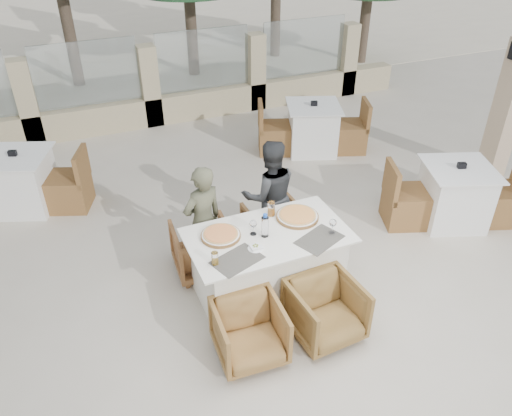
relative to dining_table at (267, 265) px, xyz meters
name	(u,v)px	position (x,y,z in m)	size (l,w,h in m)	color
ground	(259,290)	(-0.06, 0.07, -0.39)	(80.00, 80.00, 0.00)	beige
sand_patch	(88,18)	(-0.06, 14.07, -0.38)	(30.00, 16.00, 0.01)	beige
perimeter_wall_far	(149,81)	(-0.06, 4.87, 0.42)	(10.00, 0.34, 1.60)	tan
lantern_pillar	(507,111)	(4.14, 1.07, 0.61)	(0.34, 0.34, 2.00)	#CDB291
dining_table	(267,265)	(0.00, 0.00, 0.00)	(1.60, 0.90, 0.77)	white
placemat_near_left	(237,260)	(-0.42, -0.25, 0.39)	(0.45, 0.30, 0.00)	#555149
placemat_near_right	(319,240)	(0.42, -0.27, 0.39)	(0.45, 0.30, 0.00)	#535047
pizza_left	(221,235)	(-0.44, 0.14, 0.41)	(0.39, 0.39, 0.05)	#E54E1F
pizza_right	(297,216)	(0.40, 0.14, 0.41)	(0.44, 0.44, 0.06)	orange
water_bottle	(265,225)	(-0.04, -0.01, 0.51)	(0.07, 0.07, 0.25)	#BDE1F9
wine_glass_centre	(253,226)	(-0.13, 0.06, 0.48)	(0.08, 0.08, 0.18)	white
wine_glass_corner	(333,225)	(0.59, -0.23, 0.48)	(0.08, 0.08, 0.18)	white
beer_glass_left	(215,258)	(-0.63, -0.23, 0.45)	(0.06, 0.06, 0.13)	#C28B1B
beer_glass_right	(271,209)	(0.17, 0.30, 0.46)	(0.08, 0.08, 0.16)	orange
olive_dish	(256,247)	(-0.20, -0.16, 0.41)	(0.11, 0.11, 0.04)	white
armchair_far_left	(202,248)	(-0.50, 0.65, -0.10)	(0.61, 0.63, 0.57)	#905E34
armchair_far_right	(275,229)	(0.38, 0.65, -0.09)	(0.63, 0.64, 0.59)	brown
armchair_near_left	(250,332)	(-0.48, -0.69, -0.10)	(0.60, 0.62, 0.56)	olive
armchair_near_right	(326,311)	(0.28, -0.73, -0.09)	(0.62, 0.64, 0.58)	olive
diner_left	(203,221)	(-0.47, 0.63, 0.27)	(0.47, 0.31, 1.30)	#56573F
diner_right	(270,195)	(0.38, 0.80, 0.29)	(0.66, 0.51, 1.35)	#313336
bg_table_a	(21,182)	(-2.28, 2.81, 0.00)	(1.64, 0.82, 0.77)	white
bg_table_b	(312,128)	(2.05, 2.81, 0.00)	(1.64, 0.82, 0.77)	white
bg_table_c	(454,195)	(2.72, 0.32, 0.00)	(1.64, 0.82, 0.77)	white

